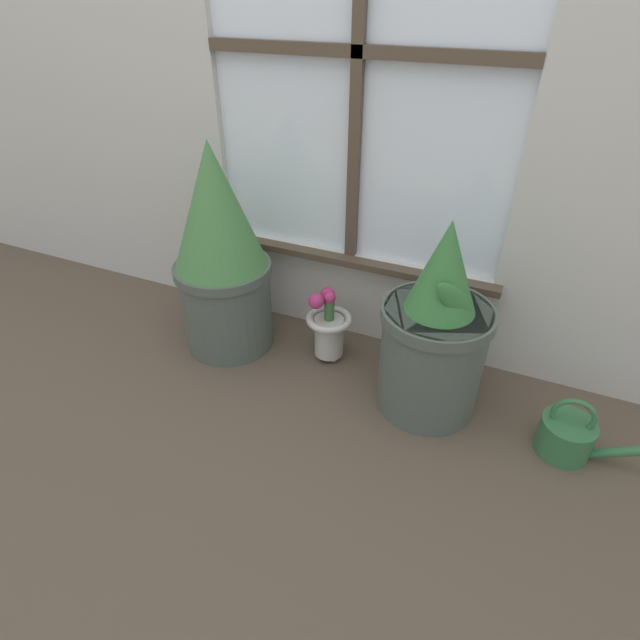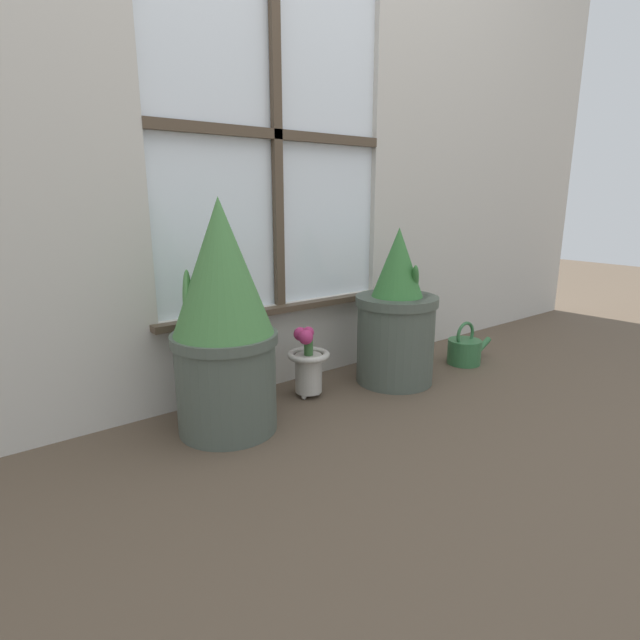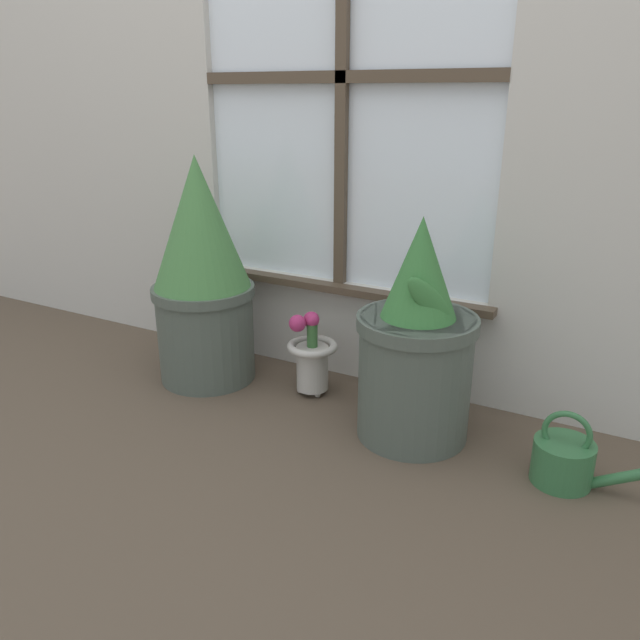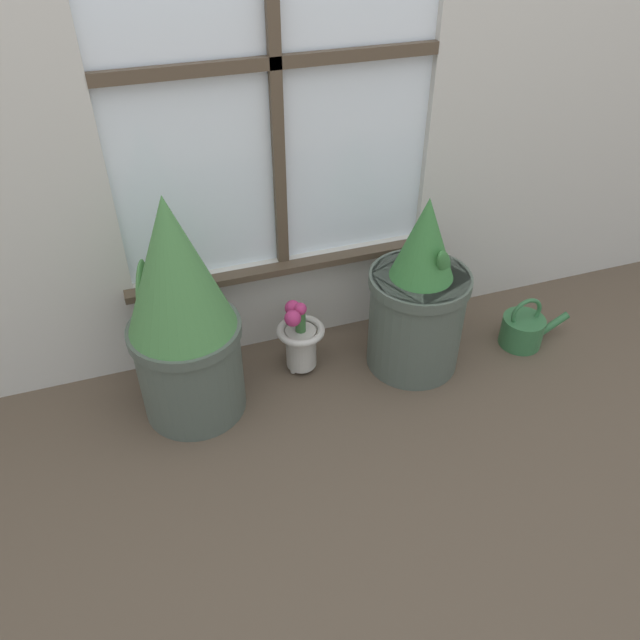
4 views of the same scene
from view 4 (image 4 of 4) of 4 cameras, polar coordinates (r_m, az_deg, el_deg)
name	(u,v)px [view 4 (image 4 of 4)]	position (r m, az deg, el deg)	size (l,w,h in m)	color
ground_plane	(330,428)	(1.97, 0.96, -9.88)	(10.00, 10.00, 0.00)	brown
potted_plant_left	(181,315)	(1.84, -12.55, 0.49)	(0.34, 0.34, 0.75)	#4C564C
potted_plant_right	(418,299)	(2.06, 8.96, 1.87)	(0.33, 0.33, 0.63)	#4C564C
flower_vase	(299,338)	(2.08, -1.92, -1.66)	(0.16, 0.16, 0.27)	#BCB7AD
watering_can	(523,329)	(2.35, 18.08, -0.83)	(0.27, 0.15, 0.20)	#336B3D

